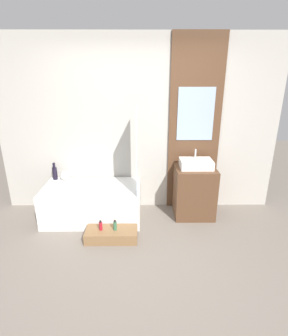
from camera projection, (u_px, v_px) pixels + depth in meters
The scene contains 12 objects.
ground_plane at pixel (137, 271), 2.88m from camera, with size 12.00×12.00×0.00m, color slate.
wall_tiled_back at pixel (138, 127), 3.93m from camera, with size 4.20×0.06×2.60m, color #B7B2A8.
wall_wood_accent at pixel (195, 126), 3.88m from camera, with size 0.76×0.04×2.60m.
bathtub at pixel (93, 202), 3.88m from camera, with size 1.39×0.75×0.51m.
glass_shower_screen at pixel (137, 151), 3.52m from camera, with size 0.01×0.53×1.13m, color silver.
wooden_step_bench at pixel (112, 234), 3.42m from camera, with size 0.67×0.30×0.14m, color olive.
vanity_cabinet at pixel (194, 192), 3.93m from camera, with size 0.58×0.52×0.76m, color brown.
sink at pixel (196, 164), 3.79m from camera, with size 0.46×0.32×0.26m.
vase_tall_dark at pixel (55, 173), 4.02m from camera, with size 0.07×0.07×0.27m.
vase_round_light at pixel (65, 176), 4.01m from camera, with size 0.14×0.14×0.14m, color silver.
bottle_soap_primary at pixel (101, 226), 3.37m from camera, with size 0.04×0.04×0.14m.
bottle_soap_secondary at pixel (115, 226), 3.37m from camera, with size 0.04×0.04×0.14m.
Camera 1 is at (0.06, -2.33, 2.04)m, focal length 28.00 mm.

